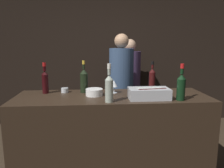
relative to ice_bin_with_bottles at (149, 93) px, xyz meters
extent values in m
cube|color=black|center=(-0.36, 2.16, 0.33)|extent=(6.40, 0.06, 2.80)
cube|color=#2D2116|center=(-0.36, 0.16, -0.56)|extent=(2.04, 0.68, 1.01)
cube|color=#B7BABF|center=(0.00, 0.00, -0.01)|extent=(0.40, 0.22, 0.11)
cylinder|color=#380F0F|center=(0.02, -0.04, 0.02)|extent=(0.29, 0.10, 0.06)
cylinder|color=#B2B7AD|center=(0.00, 0.04, 0.02)|extent=(0.24, 0.07, 0.07)
cylinder|color=white|center=(-0.55, 0.18, -0.02)|extent=(0.18, 0.18, 0.07)
cylinder|color=gray|center=(-0.55, 0.18, 0.01)|extent=(0.15, 0.15, 0.01)
cylinder|color=silver|center=(-0.33, 0.29, -0.06)|extent=(0.07, 0.07, 0.00)
cylinder|color=silver|center=(-0.33, 0.29, -0.02)|extent=(0.01, 0.01, 0.07)
cone|color=silver|center=(-0.33, 0.29, 0.05)|extent=(0.08, 0.08, 0.07)
cylinder|color=silver|center=(-0.88, 0.35, -0.03)|extent=(0.08, 0.08, 0.05)
sphere|color=#F9D67F|center=(-0.88, 0.35, -0.03)|extent=(0.04, 0.04, 0.04)
cylinder|color=black|center=(-1.09, 0.33, 0.05)|extent=(0.07, 0.07, 0.21)
cone|color=black|center=(-1.09, 0.33, 0.17)|extent=(0.07, 0.07, 0.04)
cylinder|color=black|center=(-1.09, 0.33, 0.24)|extent=(0.03, 0.03, 0.09)
cylinder|color=red|center=(-1.09, 0.33, 0.26)|extent=(0.04, 0.04, 0.04)
cylinder|color=#9EA899|center=(-0.41, -0.09, 0.05)|extent=(0.08, 0.08, 0.21)
cone|color=#9EA899|center=(-0.41, -0.09, 0.18)|extent=(0.08, 0.08, 0.05)
cylinder|color=#9EA899|center=(-0.41, -0.09, 0.25)|extent=(0.03, 0.03, 0.10)
cylinder|color=white|center=(-0.41, -0.09, 0.28)|extent=(0.03, 0.03, 0.05)
cylinder|color=black|center=(0.29, -0.07, 0.05)|extent=(0.08, 0.08, 0.21)
cone|color=black|center=(0.29, -0.07, 0.17)|extent=(0.08, 0.08, 0.05)
cylinder|color=black|center=(0.29, -0.07, 0.25)|extent=(0.03, 0.03, 0.10)
cylinder|color=red|center=(0.29, -0.07, 0.28)|extent=(0.04, 0.04, 0.04)
cylinder|color=#380F0F|center=(0.13, 0.38, 0.05)|extent=(0.07, 0.07, 0.22)
cone|color=#380F0F|center=(0.13, 0.38, 0.18)|extent=(0.07, 0.07, 0.04)
cylinder|color=#380F0F|center=(0.13, 0.38, 0.24)|extent=(0.03, 0.03, 0.08)
cylinder|color=black|center=(0.13, 0.38, 0.27)|extent=(0.03, 0.03, 0.04)
cylinder|color=black|center=(-0.66, 0.34, 0.05)|extent=(0.09, 0.09, 0.21)
cone|color=black|center=(-0.66, 0.34, 0.18)|extent=(0.09, 0.09, 0.05)
cylinder|color=black|center=(-0.66, 0.34, 0.25)|extent=(0.03, 0.03, 0.10)
cylinder|color=gold|center=(-0.66, 0.34, 0.28)|extent=(0.03, 0.03, 0.04)
cube|color=black|center=(-0.15, 1.12, -0.68)|extent=(0.27, 0.20, 0.77)
cylinder|color=#334766|center=(-0.15, 1.12, 0.06)|extent=(0.36, 0.36, 0.71)
sphere|color=tan|center=(-0.15, 1.12, 0.52)|extent=(0.21, 0.21, 0.21)
cube|color=black|center=(0.08, 1.72, -0.70)|extent=(0.28, 0.21, 0.74)
cylinder|color=#473356|center=(0.08, 1.72, 0.01)|extent=(0.38, 0.38, 0.68)
sphere|color=tan|center=(0.08, 1.72, 0.45)|extent=(0.21, 0.21, 0.21)
camera|label=1|loc=(-0.53, -2.08, 0.49)|focal=35.00mm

